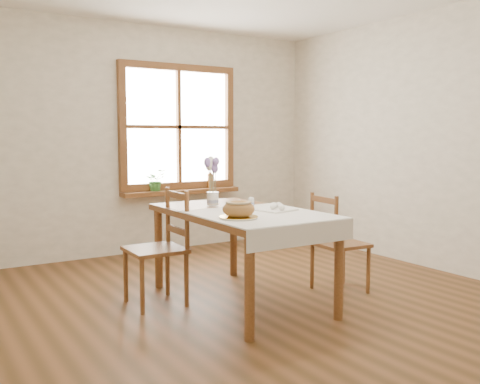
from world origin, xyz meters
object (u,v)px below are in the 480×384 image
object	(u,v)px
chair_left	(155,248)
chair_right	(340,242)
flower_vase	(213,200)
dining_table	(240,221)
bread_plate	(239,217)

from	to	relation	value
chair_left	chair_right	distance (m)	1.59
flower_vase	chair_left	bearing A→B (deg)	-174.65
dining_table	chair_right	bearing A→B (deg)	-12.24
chair_left	flower_vase	world-z (taller)	chair_left
chair_left	bread_plate	size ratio (longest dim) A/B	3.42
chair_left	chair_right	world-z (taller)	chair_left
chair_right	flower_vase	distance (m)	1.17
bread_plate	flower_vase	world-z (taller)	flower_vase
chair_right	bread_plate	xyz separation A→B (m)	(-1.16, -0.20, 0.34)
bread_plate	flower_vase	xyz separation A→B (m)	(0.21, 0.75, 0.04)
dining_table	chair_right	xyz separation A→B (m)	(0.90, -0.20, -0.24)
flower_vase	bread_plate	bearing A→B (deg)	-105.47
chair_right	bread_plate	distance (m)	1.23
dining_table	flower_vase	world-z (taller)	flower_vase
dining_table	chair_left	distance (m)	0.71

